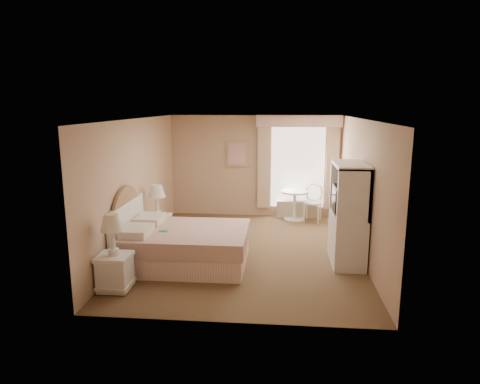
# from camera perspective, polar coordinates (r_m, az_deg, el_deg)

# --- Properties ---
(room) EXTENTS (4.21, 5.51, 2.51)m
(room) POSITION_cam_1_polar(r_m,az_deg,el_deg) (7.94, 0.91, 0.65)
(room) COLOR brown
(room) RESTS_ON ground
(window) EXTENTS (2.05, 0.22, 2.51)m
(window) POSITION_cam_1_polar(r_m,az_deg,el_deg) (10.54, 7.72, 3.77)
(window) COLOR white
(window) RESTS_ON room
(framed_art) EXTENTS (0.52, 0.04, 0.62)m
(framed_art) POSITION_cam_1_polar(r_m,az_deg,el_deg) (10.61, -0.41, 5.07)
(framed_art) COLOR tan
(framed_art) RESTS_ON room
(bed) EXTENTS (2.14, 1.68, 1.48)m
(bed) POSITION_cam_1_polar(r_m,az_deg,el_deg) (7.61, -8.04, -6.91)
(bed) COLOR #D39089
(bed) RESTS_ON room
(nightstand_near) EXTENTS (0.48, 0.48, 1.17)m
(nightstand_near) POSITION_cam_1_polar(r_m,az_deg,el_deg) (6.74, -16.41, -8.99)
(nightstand_near) COLOR white
(nightstand_near) RESTS_ON room
(nightstand_far) EXTENTS (0.48, 0.48, 1.17)m
(nightstand_far) POSITION_cam_1_polar(r_m,az_deg,el_deg) (8.85, -10.90, -3.80)
(nightstand_far) COLOR white
(nightstand_far) RESTS_ON room
(round_table) EXTENTS (0.67, 0.67, 0.71)m
(round_table) POSITION_cam_1_polar(r_m,az_deg,el_deg) (10.44, 7.31, -1.13)
(round_table) COLOR white
(round_table) RESTS_ON room
(cafe_chair) EXTENTS (0.53, 0.53, 0.90)m
(cafe_chair) POSITION_cam_1_polar(r_m,az_deg,el_deg) (10.40, 9.74, -0.99)
(cafe_chair) COLOR white
(cafe_chair) RESTS_ON room
(armoire) EXTENTS (0.54, 1.07, 1.78)m
(armoire) POSITION_cam_1_polar(r_m,az_deg,el_deg) (7.72, 14.22, -3.94)
(armoire) COLOR white
(armoire) RESTS_ON room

